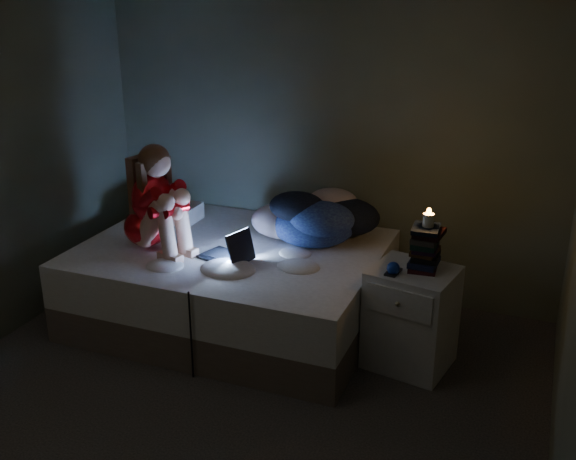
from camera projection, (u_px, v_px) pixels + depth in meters
The scene contains 12 objects.
floor at pixel (216, 417), 3.92m from camera, with size 3.60×3.80×0.02m, color black.
wall_back at pixel (326, 128), 5.12m from camera, with size 3.60×0.02×2.60m, color #626755.
bed at pixel (232, 283), 4.92m from camera, with size 2.08×1.56×0.57m, color silver, non-canonical shape.
pillow at pixel (170, 212), 5.32m from camera, with size 0.44×0.32×0.13m, color white.
woman at pixel (145, 196), 4.66m from camera, with size 0.48×0.31×0.77m, color #A40209, non-canonical shape.
laptop at pixel (225, 242), 4.57m from camera, with size 0.34×0.24×0.24m, color black, non-canonical shape.
clothes_pile at pixel (312, 215), 4.85m from camera, with size 0.66×0.53×0.40m, color #100F49, non-canonical shape.
nightstand at pixel (411, 318), 4.32m from camera, with size 0.50×0.45×0.67m, color silver.
book_stack at pixel (426, 247), 4.18m from camera, with size 0.19×0.25×0.28m, color black, non-canonical shape.
candle at pixel (428, 220), 4.12m from camera, with size 0.07×0.07×0.08m, color beige.
phone at pixel (396, 274), 4.14m from camera, with size 0.07×0.14×0.01m, color black.
blue_orb at pixel (396, 270), 4.10m from camera, with size 0.08×0.08×0.08m, color navy.
Camera 1 is at (1.60, -2.90, 2.38)m, focal length 42.32 mm.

